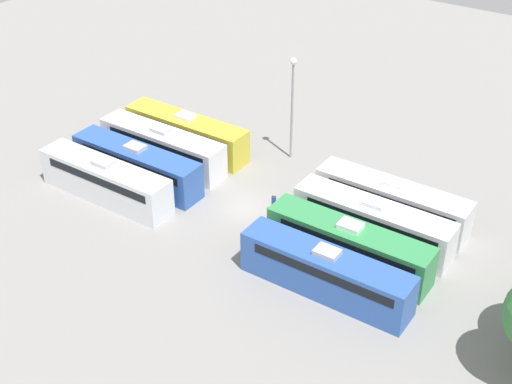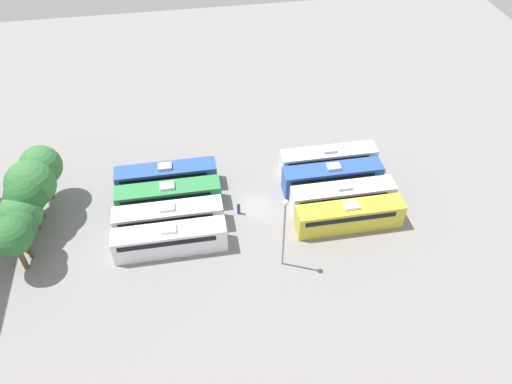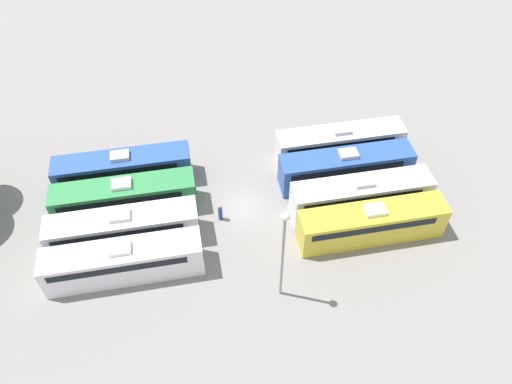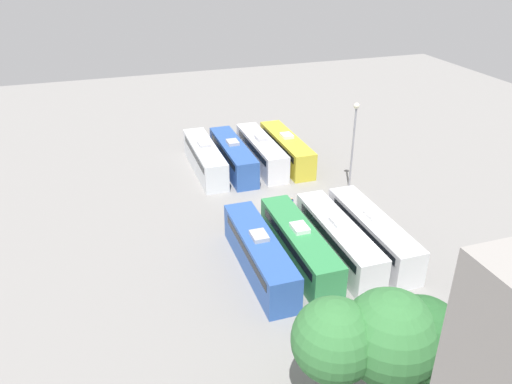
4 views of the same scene
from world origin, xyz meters
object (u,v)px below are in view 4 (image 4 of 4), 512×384
object	(u,v)px
tree_0	(512,318)
bus_4	(372,232)
bus_5	(338,238)
tree_5	(334,340)
bus_2	(233,155)
bus_3	(205,157)
bus_7	(259,253)
tree_3	(421,336)
worker_person	(291,206)
bus_0	(286,148)
bus_6	(299,245)
tree_2	(448,352)
light_pole	(354,133)
tree_4	(390,338)
bus_1	(261,151)
tree_1	(486,326)

from	to	relation	value
tree_0	bus_4	bearing A→B (deg)	-90.44
bus_5	tree_5	bearing A→B (deg)	61.81
bus_2	bus_3	bearing A→B (deg)	-7.34
bus_3	bus_7	xyz separation A→B (m)	(0.20, 19.83, 0.00)
tree_3	worker_person	bearing A→B (deg)	-94.10
bus_0	bus_3	xyz separation A→B (m)	(9.69, -0.33, 0.00)
bus_4	tree_0	xyz separation A→B (m)	(0.11, 14.83, 3.17)
bus_6	worker_person	size ratio (longest dim) A/B	7.01
tree_5	bus_0	bearing A→B (deg)	-107.32
bus_4	worker_person	xyz separation A→B (m)	(4.13, -7.86, -0.90)
bus_7	tree_2	bearing A→B (deg)	110.88
bus_3	worker_person	bearing A→B (deg)	115.31
tree_0	tree_5	world-z (taller)	tree_5
worker_person	tree_0	bearing A→B (deg)	100.04
worker_person	tree_0	world-z (taller)	tree_0
tree_3	tree_5	xyz separation A→B (m)	(4.66, -1.01, 0.18)
light_pole	bus_5	bearing A→B (deg)	57.95
bus_6	tree_3	world-z (taller)	tree_3
bus_0	tree_5	distance (m)	34.65
tree_5	worker_person	bearing A→B (deg)	-106.38
worker_person	tree_5	size ratio (longest dim) A/B	0.23
tree_4	bus_0	bearing A→B (deg)	-102.37
bus_4	worker_person	world-z (taller)	bus_4
bus_1	light_pole	distance (m)	11.82
tree_2	bus_0	bearing A→B (deg)	-96.87
bus_1	light_pole	world-z (taller)	light_pole
worker_person	bus_2	bearing A→B (deg)	-77.83
light_pole	tree_5	size ratio (longest dim) A/B	1.26
worker_person	tree_3	bearing A→B (deg)	85.90
bus_5	tree_3	distance (m)	14.97
bus_0	bus_7	world-z (taller)	same
bus_5	tree_4	bearing A→B (deg)	73.09
worker_person	light_pole	distance (m)	10.16
tree_1	tree_4	xyz separation A→B (m)	(5.97, -0.38, 0.59)
worker_person	tree_5	world-z (taller)	tree_5
bus_0	tree_4	distance (m)	34.60
bus_0	bus_3	bearing A→B (deg)	-1.93
bus_0	bus_1	bearing A→B (deg)	-2.79
bus_5	tree_5	distance (m)	15.57
tree_2	tree_5	distance (m)	6.44
bus_6	light_pole	bearing A→B (deg)	-133.18
bus_7	tree_4	world-z (taller)	tree_4
tree_4	worker_person	bearing A→B (deg)	-98.69
bus_5	bus_7	distance (m)	6.81
tree_5	bus_2	bearing A→B (deg)	-96.52
light_pole	tree_0	bearing A→B (deg)	81.37
bus_0	tree_4	world-z (taller)	tree_4
bus_0	light_pole	distance (m)	10.18
bus_1	tree_2	world-z (taller)	tree_2
light_pole	tree_1	size ratio (longest dim) A/B	1.49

